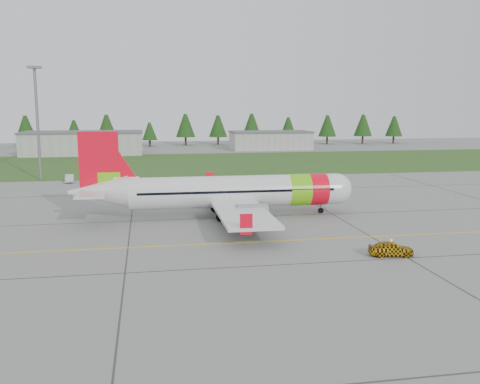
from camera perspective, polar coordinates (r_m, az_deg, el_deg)
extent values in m
plane|color=gray|center=(47.19, 6.52, -7.62)|extent=(320.00, 320.00, 0.00)
cylinder|color=silver|center=(65.98, -0.45, 0.07)|extent=(26.03, 4.19, 3.90)
sphere|color=silver|center=(69.17, 10.24, 0.35)|extent=(3.90, 3.90, 3.90)
cone|color=silver|center=(65.46, -14.86, -0.01)|extent=(7.04, 3.98, 3.90)
cube|color=black|center=(69.22, 10.48, 0.65)|extent=(1.63, 2.62, 0.56)
cylinder|color=#6DD40F|center=(67.67, 6.25, 0.25)|extent=(2.64, 4.01, 3.98)
cylinder|color=red|center=(68.35, 8.19, 0.30)|extent=(2.24, 4.00, 3.98)
cube|color=silver|center=(66.09, -0.88, -0.88)|extent=(5.86, 32.04, 0.36)
cube|color=red|center=(81.46, -3.23, 1.43)|extent=(1.20, 0.19, 2.00)
cube|color=red|center=(50.45, 0.67, -3.45)|extent=(1.20, 0.19, 2.00)
cylinder|color=gray|center=(71.76, -0.34, -0.51)|extent=(3.62, 2.14, 2.10)
cylinder|color=gray|center=(61.12, 1.28, -2.25)|extent=(3.62, 2.14, 2.10)
cube|color=red|center=(65.00, -14.81, 2.91)|extent=(4.60, 0.41, 7.60)
cube|color=#6DD40F|center=(65.18, -13.77, 1.02)|extent=(2.60, 0.45, 2.40)
cube|color=silver|center=(65.47, -15.31, 0.20)|extent=(3.33, 11.53, 0.22)
cylinder|color=slate|center=(68.94, 8.62, -1.66)|extent=(0.18, 0.18, 1.40)
cylinder|color=black|center=(69.01, 8.61, -1.95)|extent=(0.68, 0.29, 0.68)
cylinder|color=slate|center=(68.87, -2.05, -1.36)|extent=(0.22, 0.22, 1.90)
cylinder|color=black|center=(68.91, -2.37, -1.72)|extent=(1.04, 0.46, 1.04)
cylinder|color=slate|center=(63.43, -1.40, -2.28)|extent=(0.22, 0.22, 1.90)
cylinder|color=black|center=(63.47, -1.75, -2.67)|extent=(1.04, 0.46, 1.04)
imported|color=yellow|center=(50.67, 15.87, -4.38)|extent=(1.63, 1.83, 4.03)
imported|color=silver|center=(99.71, -17.77, 2.17)|extent=(1.57, 1.50, 4.12)
cube|color=#30561E|center=(126.65, -4.07, 3.09)|extent=(320.00, 50.00, 0.03)
cube|color=gold|center=(54.61, 4.13, -5.22)|extent=(120.00, 0.25, 0.02)
cube|color=#A8A8A3|center=(154.54, -16.37, 4.97)|extent=(32.00, 14.00, 6.00)
cube|color=#A8A8A3|center=(166.03, 3.25, 5.47)|extent=(24.00, 12.00, 5.20)
cylinder|color=slate|center=(103.06, -20.77, 6.66)|extent=(0.50, 0.50, 20.00)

